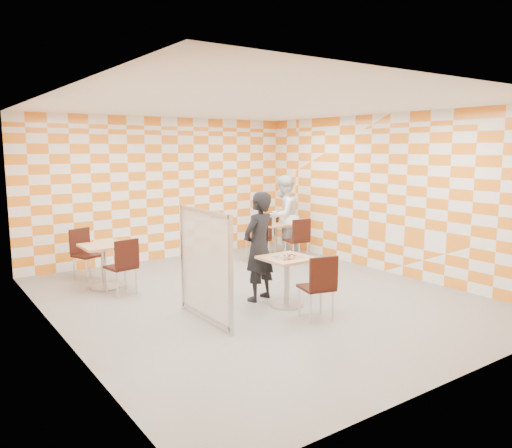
{
  "coord_description": "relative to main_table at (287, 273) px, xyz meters",
  "views": [
    {
      "loc": [
        -4.45,
        -6.28,
        2.36
      ],
      "look_at": [
        0.1,
        0.2,
        1.15
      ],
      "focal_mm": 35.0,
      "sensor_mm": 36.0,
      "label": 1
    }
  ],
  "objects": [
    {
      "name": "room_shell",
      "position": [
        -0.11,
        1.14,
        0.99
      ],
      "size": [
        7.0,
        7.0,
        7.0
      ],
      "color": "gray",
      "rests_on": "ground"
    },
    {
      "name": "main_table",
      "position": [
        0.0,
        0.0,
        0.0
      ],
      "size": [
        0.7,
        0.7,
        0.75
      ],
      "color": "tan",
      "rests_on": "ground"
    },
    {
      "name": "second_table",
      "position": [
        1.92,
        2.81,
        0.0
      ],
      "size": [
        0.7,
        0.7,
        0.75
      ],
      "color": "tan",
      "rests_on": "ground"
    },
    {
      "name": "empty_table",
      "position": [
        -1.93,
        2.54,
        0.0
      ],
      "size": [
        0.7,
        0.7,
        0.75
      ],
      "color": "tan",
      "rests_on": "ground"
    },
    {
      "name": "chair_main_front",
      "position": [
        -0.06,
        -0.79,
        0.04
      ],
      "size": [
        0.51,
        0.52,
        0.92
      ],
      "color": "black",
      "rests_on": "ground"
    },
    {
      "name": "chair_second_front",
      "position": [
        1.99,
        2.1,
        0.04
      ],
      "size": [
        0.48,
        0.49,
        0.92
      ],
      "color": "black",
      "rests_on": "ground"
    },
    {
      "name": "chair_second_side",
      "position": [
        1.51,
        2.76,
        0.04
      ],
      "size": [
        0.44,
        0.43,
        0.92
      ],
      "color": "black",
      "rests_on": "ground"
    },
    {
      "name": "chair_empty_near",
      "position": [
        -1.81,
        1.93,
        0.04
      ],
      "size": [
        0.49,
        0.5,
        0.92
      ],
      "color": "black",
      "rests_on": "ground"
    },
    {
      "name": "chair_empty_far",
      "position": [
        -2.04,
        3.32,
        0.04
      ],
      "size": [
        0.55,
        0.55,
        0.92
      ],
      "color": "black",
      "rests_on": "ground"
    },
    {
      "name": "partition",
      "position": [
        -1.33,
        0.11,
        0.28
      ],
      "size": [
        0.08,
        1.38,
        1.55
      ],
      "color": "white",
      "rests_on": "ground"
    },
    {
      "name": "man_dark",
      "position": [
        -0.17,
        0.49,
        0.34
      ],
      "size": [
        0.71,
        0.57,
        1.7
      ],
      "primitive_type": "imported",
      "rotation": [
        0.0,
        0.0,
        3.44
      ],
      "color": "black",
      "rests_on": "ground"
    },
    {
      "name": "man_white",
      "position": [
        2.14,
        2.81,
        0.38
      ],
      "size": [
        1.0,
        0.86,
        1.78
      ],
      "primitive_type": "imported",
      "rotation": [
        0.0,
        0.0,
        3.38
      ],
      "color": "white",
      "rests_on": "ground"
    },
    {
      "name": "pizza_on_foil",
      "position": [
        -0.0,
        -0.02,
        0.26
      ],
      "size": [
        0.4,
        0.4,
        0.04
      ],
      "color": "silver",
      "rests_on": "main_table"
    },
    {
      "name": "sport_bottle",
      "position": [
        1.81,
        2.93,
        0.33
      ],
      "size": [
        0.06,
        0.06,
        0.2
      ],
      "color": "white",
      "rests_on": "second_table"
    },
    {
      "name": "soda_bottle",
      "position": [
        2.02,
        2.88,
        0.34
      ],
      "size": [
        0.07,
        0.07,
        0.23
      ],
      "color": "black",
      "rests_on": "second_table"
    }
  ]
}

